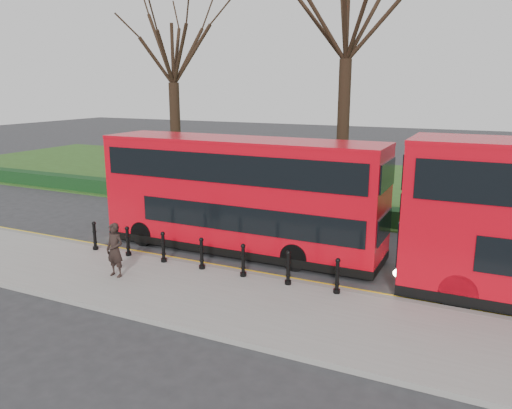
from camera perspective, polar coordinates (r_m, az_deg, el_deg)
The scene contains 12 objects.
ground at distance 17.87m, azimuth -5.85°, elevation -6.01°, with size 120.00×120.00×0.00m, color #28282B.
pavement at distance 15.54m, azimuth -11.68°, elevation -8.99°, with size 60.00×4.00×0.15m, color gray.
kerb at distance 17.05m, azimuth -7.61°, elevation -6.76°, with size 60.00×0.25×0.16m, color slate.
grass_verge at distance 31.21m, azimuth 8.63°, elevation 2.39°, with size 60.00×18.00×0.06m, color #294818.
hedge at distance 23.58m, azimuth 2.75°, elevation -0.14°, with size 60.00×0.90×0.80m, color black.
yellow_line_outer at distance 17.31m, azimuth -7.06°, elevation -6.68°, with size 60.00×0.10×0.01m, color yellow.
yellow_line_inner at distance 17.47m, azimuth -6.70°, elevation -6.48°, with size 60.00×0.10×0.01m, color yellow.
tree_left at distance 29.69m, azimuth -9.54°, elevation 17.36°, with size 7.09×7.09×11.08m.
tree_mid at distance 25.53m, azimuth 10.46°, elevation 21.28°, with size 8.36×8.36×13.06m.
bollard_row at distance 16.22m, azimuth -6.23°, elevation -5.64°, with size 9.16×0.15×1.00m.
bus_lead at distance 17.93m, azimuth -1.84°, elevation 1.01°, with size 10.35×2.38×4.12m.
pedestrian at distance 16.01m, azimuth -15.83°, elevation -5.03°, with size 0.62×0.41×1.70m, color black.
Camera 1 is at (8.88, -14.33, 5.93)m, focal length 35.00 mm.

